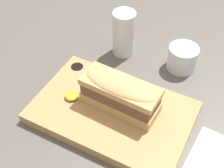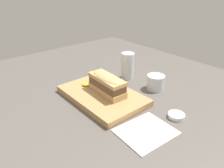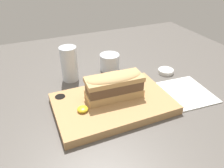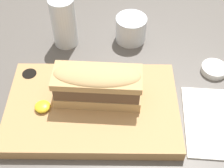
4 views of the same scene
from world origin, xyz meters
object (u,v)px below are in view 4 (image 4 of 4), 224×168
object	(u,v)px
sandwich	(97,84)
wine_glass	(131,30)
condiment_dish	(214,69)
water_glass	(64,25)
napkin	(221,122)
serving_board	(92,107)

from	to	relation	value
sandwich	wine_glass	world-z (taller)	sandwich
wine_glass	condiment_dish	bearing A→B (deg)	-30.85
water_glass	napkin	size ratio (longest dim) A/B	0.70
serving_board	sandwich	distance (cm)	5.93
serving_board	sandwich	world-z (taller)	sandwich
serving_board	napkin	xyz separation A→B (cm)	(26.37, -2.77, -1.09)
napkin	condiment_dish	bearing A→B (deg)	84.15
napkin	condiment_dish	distance (cm)	14.50
wine_glass	condiment_dish	xyz separation A→B (cm)	(19.17, -11.45, -2.22)
serving_board	sandwich	bearing A→B (deg)	51.70
water_glass	condiment_dish	size ratio (longest dim) A/B	2.16
water_glass	condiment_dish	distance (cm)	37.26
sandwich	condiment_dish	size ratio (longest dim) A/B	2.99
serving_board	water_glass	distance (cm)	23.36
serving_board	water_glass	world-z (taller)	water_glass
water_glass	napkin	world-z (taller)	water_glass
sandwich	water_glass	xyz separation A→B (cm)	(-8.97, 20.05, -1.32)
serving_board	condiment_dish	xyz separation A→B (cm)	(27.85, 11.64, -0.53)
sandwich	wine_glass	distance (cm)	23.10
wine_glass	serving_board	bearing A→B (deg)	-110.59
serving_board	condiment_dish	distance (cm)	30.19
serving_board	water_glass	xyz separation A→B (cm)	(-7.73, 21.63, 4.27)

